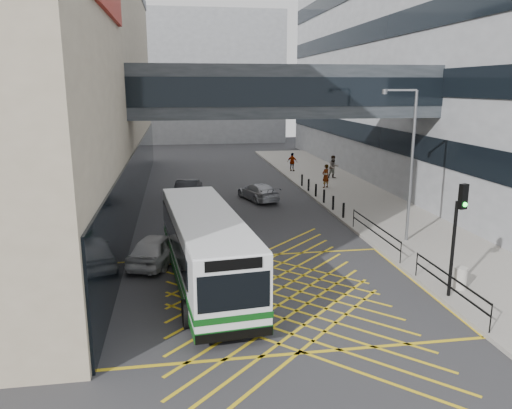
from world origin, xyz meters
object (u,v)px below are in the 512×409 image
litter_bin (460,278)px  pedestrian_a (326,176)px  traffic_light (458,224)px  car_silver (258,191)px  car_white (157,248)px  street_lamp (409,157)px  car_dark (189,189)px  bus (205,246)px  pedestrian_c (292,162)px  pedestrian_b (333,167)px

litter_bin → pedestrian_a: 20.05m
traffic_light → litter_bin: 2.57m
car_silver → litter_bin: car_silver is taller
car_white → street_lamp: size_ratio=0.59×
car_dark → car_silver: 4.96m
bus → pedestrian_c: 27.28m
car_white → traffic_light: 12.64m
car_dark → pedestrian_a: (10.57, 1.63, 0.35)m
car_white → litter_bin: 12.80m
car_white → traffic_light: traffic_light is taller
litter_bin → street_lamp: bearing=84.4°
street_lamp → litter_bin: street_lamp is taller
bus → pedestrian_c: size_ratio=6.41×
pedestrian_b → pedestrian_c: bearing=112.8°
pedestrian_c → bus: bearing=107.0°
car_white → pedestrian_a: 19.29m
traffic_light → street_lamp: size_ratio=0.57×
car_silver → pedestrian_b: bearing=-155.6°
street_lamp → pedestrian_b: (1.89, 17.53, -3.31)m
car_silver → bus: bearing=56.0°
litter_bin → traffic_light: bearing=-137.8°
car_dark → pedestrian_b: pedestrian_b is taller
bus → street_lamp: street_lamp is taller
litter_bin → pedestrian_a: pedestrian_a is taller
street_lamp → pedestrian_b: size_ratio=3.88×
bus → car_dark: 16.00m
car_white → car_silver: (6.60, 11.96, -0.06)m
bus → pedestrian_a: size_ratio=5.99×
car_dark → street_lamp: 16.46m
car_white → street_lamp: (12.30, 1.07, 3.74)m
bus → street_lamp: bearing=14.9°
bus → pedestrian_a: bus is taller
car_white → pedestrian_a: size_ratio=2.44×
traffic_light → pedestrian_b: size_ratio=2.22×
car_dark → traffic_light: (9.15, -19.07, 2.24)m
car_white → street_lamp: bearing=-156.6°
car_silver → pedestrian_b: size_ratio=2.13×
car_dark → pedestrian_b: bearing=-147.2°
street_lamp → pedestrian_a: bearing=107.8°
bus → traffic_light: size_ratio=2.52×
car_silver → pedestrian_c: (4.99, 10.79, 0.36)m
car_white → pedestrian_c: 25.53m
pedestrian_a → car_silver: bearing=-2.7°
pedestrian_a → pedestrian_b: (1.83, 3.79, 0.06)m
traffic_light → car_dark: bearing=98.0°
car_silver → street_lamp: bearing=100.9°
street_lamp → car_dark: bearing=149.0°
traffic_light → bus: bearing=143.2°
car_dark → traffic_light: traffic_light is taller
car_white → pedestrian_b: size_ratio=2.28×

